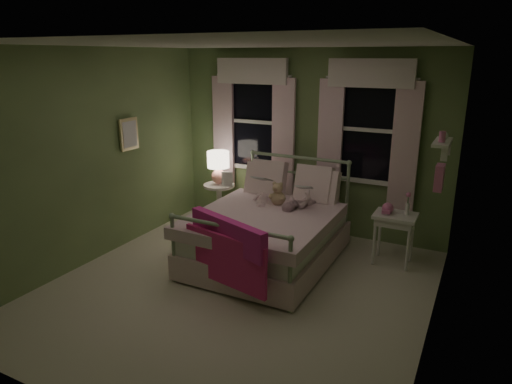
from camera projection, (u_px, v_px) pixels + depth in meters
The scene contains 18 objects.
room_shell at pixel (235, 176), 4.71m from camera, with size 4.20×4.20×4.20m.
bed at pixel (269, 232), 5.68m from camera, with size 1.58×2.04×1.18m.
pink_throw at pixel (226, 245), 4.74m from camera, with size 1.08×0.47×0.71m.
child_left at pixel (264, 177), 6.00m from camera, with size 0.28×0.18×0.77m, color #F7D1DD.
child_right at pixel (303, 182), 5.75m from camera, with size 0.38×0.30×0.78m, color #F7D1DD.
book_left at pixel (255, 181), 5.78m from camera, with size 0.20×0.27×0.03m, color beige.
book_right at pixel (296, 190), 5.55m from camera, with size 0.20×0.27×0.02m, color beige.
teddy_bear at pixel (278, 195), 5.79m from camera, with size 0.23×0.19×0.31m.
nightstand_left at pixel (219, 199), 6.87m from camera, with size 0.46×0.46×0.65m.
table_lamp at pixel (218, 164), 6.71m from camera, with size 0.32×0.32×0.49m.
book_nightstand at pixel (222, 186), 6.68m from camera, with size 0.16×0.22×0.02m, color beige.
nightstand_right at pixel (395, 222), 5.55m from camera, with size 0.50×0.40×0.64m.
pink_toy at pixel (388, 208), 5.55m from camera, with size 0.14×0.19×0.14m.
bud_vase at pixel (408, 203), 5.48m from camera, with size 0.06×0.06×0.28m.
window_left at pixel (253, 117), 6.71m from camera, with size 1.34×0.13×1.96m.
window_right at pixel (368, 125), 5.97m from camera, with size 1.34×0.13×1.96m.
wall_shelf at pixel (441, 160), 4.41m from camera, with size 0.15×0.50×0.60m.
framed_picture at pixel (129, 134), 6.01m from camera, with size 0.03×0.32×0.42m.
Camera 1 is at (2.26, -3.96, 2.50)m, focal length 32.00 mm.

